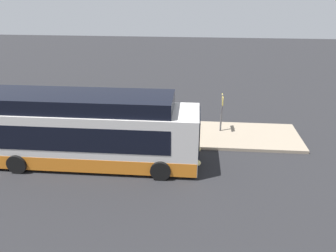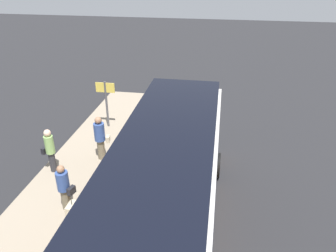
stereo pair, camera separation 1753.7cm
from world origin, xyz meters
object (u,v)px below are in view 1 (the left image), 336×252
object	(u,v)px
passenger_with_bags	(156,109)
bus_lead	(88,133)
suitcase	(110,129)
sign_post	(222,107)
passenger_boarding	(121,118)
passenger_waiting	(173,118)

from	to	relation	value
passenger_with_bags	bus_lead	bearing A→B (deg)	-107.55
bus_lead	suitcase	size ratio (longest dim) A/B	11.79
passenger_with_bags	sign_post	world-z (taller)	sign_post
passenger_with_bags	suitcase	world-z (taller)	passenger_with_bags
bus_lead	passenger_boarding	bearing A→B (deg)	76.26
passenger_waiting	passenger_with_bags	world-z (taller)	passenger_waiting
suitcase	sign_post	xyz separation A→B (m)	(6.42, 1.08, 1.15)
bus_lead	passenger_waiting	distance (m)	5.14
suitcase	passenger_boarding	bearing A→B (deg)	41.20
passenger_boarding	sign_post	xyz separation A→B (m)	(5.87, 0.60, 0.62)
passenger_boarding	sign_post	size ratio (longest dim) A/B	0.72
passenger_boarding	passenger_with_bags	distance (m)	2.39
passenger_waiting	sign_post	distance (m)	2.93
bus_lead	sign_post	xyz separation A→B (m)	(6.70, 4.00, 0.02)
bus_lead	sign_post	size ratio (longest dim) A/B	4.74
sign_post	passenger_boarding	bearing A→B (deg)	-174.20
bus_lead	suitcase	world-z (taller)	bus_lead
suitcase	sign_post	size ratio (longest dim) A/B	0.40
passenger_with_bags	sign_post	bearing A→B (deg)	-0.12
passenger_boarding	sign_post	world-z (taller)	sign_post
passenger_waiting	sign_post	world-z (taller)	sign_post
passenger_boarding	passenger_waiting	size ratio (longest dim) A/B	0.89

